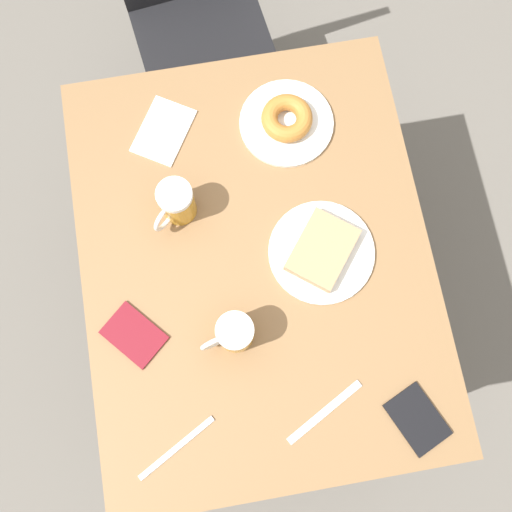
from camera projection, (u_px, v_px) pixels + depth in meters
The scene contains 12 objects.
ground_plane at pixel (256, 306), 2.01m from camera, with size 8.00×8.00×0.00m, color #666059.
table at pixel (256, 265), 1.33m from camera, with size 0.78×1.00×0.77m.
chair at pixel (194, 0), 1.70m from camera, with size 0.45×0.45×0.86m.
plate_with_cake at pixel (322, 251), 1.25m from camera, with size 0.24×0.24×0.04m.
plate_with_donut at pixel (287, 121), 1.32m from camera, with size 0.22×0.22×0.05m.
beer_mug_left at pixel (234, 333), 1.17m from camera, with size 0.12×0.08×0.11m.
beer_mug_center at pixel (176, 203), 1.24m from camera, with size 0.10×0.10×0.11m.
napkin_folded at pixel (164, 131), 1.33m from camera, with size 0.17×0.19×0.00m.
fork at pixel (177, 448), 1.17m from camera, with size 0.17×0.10×0.00m.
knife at pixel (325, 412), 1.19m from camera, with size 0.18×0.11×0.00m.
passport_near_edge at pixel (417, 419), 1.18m from camera, with size 0.13×0.15×0.01m.
passport_far_edge at pixel (134, 335), 1.22m from camera, with size 0.15×0.15×0.01m.
Camera 1 is at (-0.05, -0.28, 2.00)m, focal length 40.00 mm.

